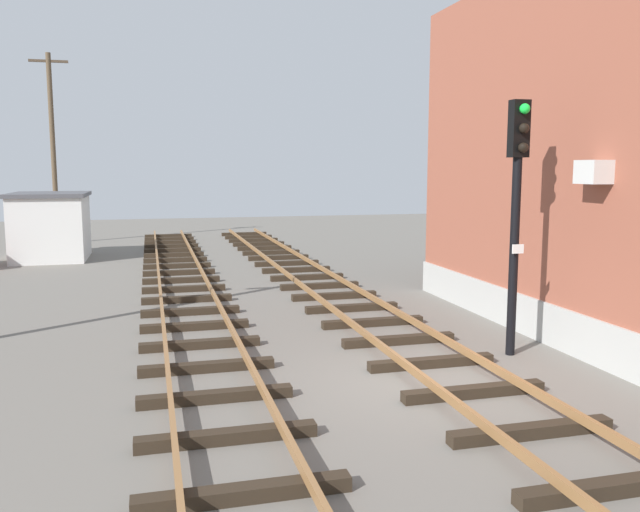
% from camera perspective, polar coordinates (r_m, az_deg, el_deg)
% --- Properties ---
extents(ground_plane, '(80.00, 80.00, 0.00)m').
position_cam_1_polar(ground_plane, '(11.80, 9.10, -10.95)').
color(ground_plane, slate).
extents(track_near_building, '(2.50, 53.88, 0.32)m').
position_cam_1_polar(track_near_building, '(11.97, 11.40, -10.07)').
color(track_near_building, '#2D2319').
rests_on(track_near_building, ground).
extents(track_centre, '(2.50, 53.88, 0.32)m').
position_cam_1_polar(track_centre, '(10.88, -9.12, -11.86)').
color(track_centre, '#2D2319').
rests_on(track_centre, ground).
extents(signal_mast, '(0.36, 0.40, 5.06)m').
position_cam_1_polar(signal_mast, '(13.40, 16.83, 4.97)').
color(signal_mast, black).
rests_on(signal_mast, ground).
extents(control_hut, '(3.00, 3.80, 2.76)m').
position_cam_1_polar(control_hut, '(29.17, -22.50, 2.45)').
color(control_hut, silver).
rests_on(control_hut, ground).
extents(utility_pole_far, '(1.80, 0.24, 9.30)m').
position_cam_1_polar(utility_pole_far, '(35.05, -22.34, 8.91)').
color(utility_pole_far, brown).
rests_on(utility_pole_far, ground).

